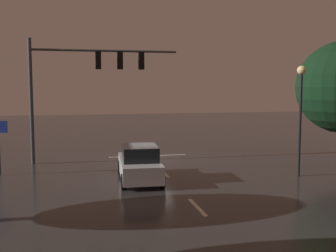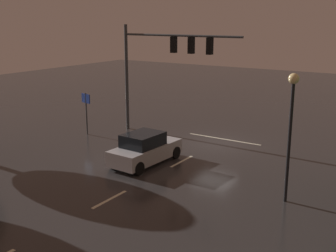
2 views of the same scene
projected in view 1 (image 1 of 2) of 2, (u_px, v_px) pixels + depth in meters
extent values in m
plane|color=#2D2B2B|center=(151.00, 159.00, 24.74)|extent=(80.00, 80.00, 0.00)
cylinder|color=#383A3D|center=(31.00, 102.00, 22.97)|extent=(0.22, 0.22, 7.16)
cylinder|color=#383A3D|center=(105.00, 51.00, 23.57)|extent=(8.44, 0.14, 0.14)
cube|color=black|center=(98.00, 61.00, 23.53)|extent=(0.32, 0.36, 1.00)
sphere|color=red|center=(98.00, 55.00, 23.69)|extent=(0.20, 0.20, 0.20)
sphere|color=black|center=(98.00, 61.00, 23.72)|extent=(0.20, 0.20, 0.20)
sphere|color=black|center=(98.00, 66.00, 23.75)|extent=(0.20, 0.20, 0.20)
cube|color=black|center=(120.00, 61.00, 23.80)|extent=(0.32, 0.36, 1.00)
sphere|color=red|center=(120.00, 56.00, 23.95)|extent=(0.20, 0.20, 0.20)
sphere|color=black|center=(120.00, 61.00, 23.99)|extent=(0.20, 0.20, 0.20)
sphere|color=black|center=(120.00, 66.00, 24.02)|extent=(0.20, 0.20, 0.20)
cube|color=black|center=(141.00, 61.00, 24.07)|extent=(0.32, 0.36, 1.00)
sphere|color=red|center=(141.00, 56.00, 24.22)|extent=(0.20, 0.20, 0.20)
sphere|color=black|center=(141.00, 61.00, 24.25)|extent=(0.20, 0.20, 0.20)
sphere|color=black|center=(141.00, 67.00, 24.29)|extent=(0.20, 0.20, 0.20)
cube|color=beige|center=(164.00, 173.00, 20.85)|extent=(0.16, 2.20, 0.01)
cube|color=beige|center=(197.00, 207.00, 15.01)|extent=(0.16, 2.20, 0.01)
cube|color=beige|center=(148.00, 156.00, 25.95)|extent=(5.00, 0.16, 0.01)
cube|color=#B7B7BC|center=(139.00, 167.00, 19.21)|extent=(2.01, 4.39, 0.80)
cube|color=black|center=(140.00, 153.00, 18.94)|extent=(1.70, 2.18, 0.68)
cylinder|color=black|center=(120.00, 167.00, 20.67)|extent=(0.25, 0.69, 0.68)
cylinder|color=black|center=(153.00, 166.00, 20.94)|extent=(0.25, 0.69, 0.68)
cylinder|color=black|center=(124.00, 182.00, 17.53)|extent=(0.25, 0.69, 0.68)
cylinder|color=black|center=(162.00, 180.00, 17.80)|extent=(0.25, 0.69, 0.68)
sphere|color=#F9EFC6|center=(123.00, 159.00, 21.18)|extent=(0.20, 0.20, 0.20)
sphere|color=#F9EFC6|center=(148.00, 158.00, 21.39)|extent=(0.20, 0.20, 0.20)
cylinder|color=black|center=(300.00, 126.00, 19.93)|extent=(0.14, 0.14, 5.06)
sphere|color=#F9D88C|center=(302.00, 70.00, 19.66)|extent=(0.44, 0.44, 0.44)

